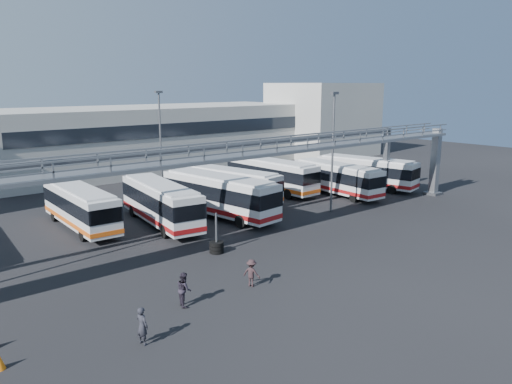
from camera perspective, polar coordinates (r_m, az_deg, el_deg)
ground at (r=30.90m, az=3.37°, el=-8.29°), size 140.00×140.00×0.00m
gantry at (r=33.87m, az=-3.35°, el=3.18°), size 51.40×5.15×7.10m
warehouse at (r=67.43m, az=-11.55°, el=6.17°), size 42.00×14.00×8.00m
building_right at (r=78.70m, az=7.64°, el=8.23°), size 14.00×12.00×11.00m
light_pole_mid at (r=42.77m, az=8.77°, el=5.24°), size 0.70×0.35×10.21m
light_pole_back at (r=49.47m, az=-10.87°, el=6.09°), size 0.70×0.35×10.21m
bus_3 at (r=40.21m, az=-19.44°, el=-1.50°), size 2.80×10.57×3.19m
bus_4 at (r=39.58m, az=-10.84°, el=-1.11°), size 4.01×11.20×3.33m
bus_5 at (r=41.29m, az=-4.23°, el=-0.24°), size 4.09×11.75×3.50m
bus_6 at (r=46.68m, az=-2.63°, el=0.94°), size 4.23×10.36×3.07m
bus_7 at (r=50.81m, az=1.78°, el=2.04°), size 3.02×11.09×3.34m
bus_8 at (r=50.19m, az=9.24°, el=1.64°), size 3.11×10.50×3.15m
bus_9 at (r=54.01m, az=12.50°, el=2.31°), size 4.64×10.98×3.25m
pedestrian_a at (r=22.29m, az=-12.88°, el=-14.68°), size 0.52×0.68×1.68m
pedestrian_b at (r=25.43m, az=-8.23°, el=-10.93°), size 0.87×1.00×1.74m
pedestrian_c at (r=27.47m, az=-0.52°, el=-9.23°), size 0.94×1.14×1.53m
tire_stack at (r=32.88m, az=-4.53°, el=-6.19°), size 0.94×0.94×2.70m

